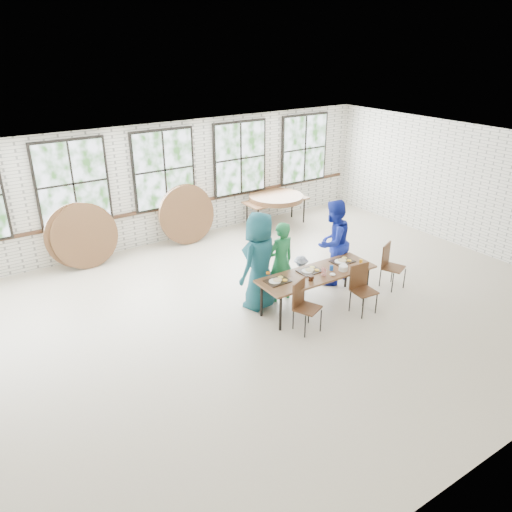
{
  "coord_description": "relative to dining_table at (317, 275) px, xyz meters",
  "views": [
    {
      "loc": [
        -4.83,
        -6.78,
        4.9
      ],
      "look_at": [
        0.0,
        0.4,
        1.05
      ],
      "focal_mm": 35.0,
      "sensor_mm": 36.0,
      "label": 1
    }
  ],
  "objects": [
    {
      "name": "room",
      "position": [
        -0.92,
        4.76,
        1.14
      ],
      "size": [
        12.0,
        12.0,
        12.0
      ],
      "color": "#BCB195",
      "rests_on": "ground"
    },
    {
      "name": "dining_table",
      "position": [
        0.0,
        0.0,
        0.0
      ],
      "size": [
        2.41,
        0.84,
        0.74
      ],
      "rotation": [
        0.0,
        0.0,
        -0.02
      ],
      "color": "brown",
      "rests_on": "ground"
    },
    {
      "name": "chair_near_left",
      "position": [
        -0.72,
        -0.48,
        -0.13
      ],
      "size": [
        0.55,
        0.54,
        0.95
      ],
      "rotation": [
        0.0,
        0.0,
        0.41
      ],
      "color": "#4F2F1A",
      "rests_on": "ground"
    },
    {
      "name": "chair_near_right",
      "position": [
        0.62,
        -0.57,
        -0.13
      ],
      "size": [
        0.46,
        0.45,
        0.95
      ],
      "rotation": [
        0.0,
        0.0,
        -0.1
      ],
      "color": "#4F2F1A",
      "rests_on": "ground"
    },
    {
      "name": "chair_spare",
      "position": [
        1.84,
        -0.17,
        -0.13
      ],
      "size": [
        0.55,
        0.54,
        0.95
      ],
      "rotation": [
        0.0,
        0.0,
        0.4
      ],
      "color": "#4F2F1A",
      "rests_on": "ground"
    },
    {
      "name": "adult_teal",
      "position": [
        -0.89,
        0.65,
        0.28
      ],
      "size": [
        1.1,
        0.92,
        1.93
      ],
      "primitive_type": "imported",
      "rotation": [
        0.0,
        0.0,
        3.52
      ],
      "color": "#185C58",
      "rests_on": "ground"
    },
    {
      "name": "adult_green",
      "position": [
        -0.38,
        0.65,
        0.13
      ],
      "size": [
        0.61,
        0.41,
        1.64
      ],
      "primitive_type": "imported",
      "rotation": [
        0.0,
        0.0,
        3.17
      ],
      "color": "#1E723C",
      "rests_on": "ground"
    },
    {
      "name": "toddler",
      "position": [
        0.13,
        0.65,
        -0.28
      ],
      "size": [
        0.55,
        0.35,
        0.81
      ],
      "primitive_type": "imported",
      "rotation": [
        0.0,
        0.0,
        3.23
      ],
      "color": "#13203E",
      "rests_on": "ground"
    },
    {
      "name": "adult_blue",
      "position": [
        0.96,
        0.65,
        0.23
      ],
      "size": [
        1.03,
        0.89,
        1.84
      ],
      "primitive_type": "imported",
      "rotation": [
        0.0,
        0.0,
        3.38
      ],
      "color": "#16259A",
      "rests_on": "ground"
    },
    {
      "name": "storage_table",
      "position": [
        2.06,
        4.16,
        -0.0
      ],
      "size": [
        1.8,
        0.75,
        0.74
      ],
      "rotation": [
        0.0,
        0.0,
        -0.0
      ],
      "color": "brown",
      "rests_on": "ground"
    },
    {
      "name": "tabletop_clutter",
      "position": [
        0.1,
        -0.02,
        0.08
      ],
      "size": [
        2.06,
        0.6,
        0.11
      ],
      "color": "black",
      "rests_on": "dining_table"
    },
    {
      "name": "round_tops_stacked",
      "position": [
        2.06,
        4.16,
        0.12
      ],
      "size": [
        1.5,
        1.5,
        0.13
      ],
      "color": "brown",
      "rests_on": "storage_table"
    },
    {
      "name": "round_tops_leaning",
      "position": [
        -1.85,
        4.44,
        0.05
      ],
      "size": [
        4.21,
        0.42,
        1.5
      ],
      "color": "brown",
      "rests_on": "ground"
    }
  ]
}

